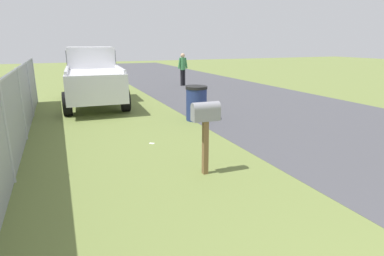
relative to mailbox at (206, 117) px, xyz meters
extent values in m
cube|color=#47474C|center=(0.59, -4.79, -1.03)|extent=(60.00, 6.90, 0.01)
cube|color=brown|center=(0.00, 0.00, -0.54)|extent=(0.09, 0.09, 0.97)
cube|color=gray|center=(0.00, 0.00, 0.05)|extent=(0.22, 0.49, 0.22)
cylinder|color=gray|center=(0.00, 0.00, 0.16)|extent=(0.22, 0.49, 0.20)
cube|color=red|center=(0.11, 0.00, 0.12)|extent=(0.02, 0.04, 0.18)
cube|color=silver|center=(7.64, 1.05, -0.15)|extent=(5.69, 2.15, 0.90)
cube|color=silver|center=(8.31, 1.01, 0.68)|extent=(2.00, 1.79, 0.76)
cube|color=black|center=(8.31, 1.01, 0.68)|extent=(1.94, 1.82, 0.53)
cube|color=silver|center=(6.46, 1.96, 0.36)|extent=(2.91, 0.25, 0.12)
cube|color=silver|center=(6.36, 0.28, 0.36)|extent=(2.91, 0.25, 0.12)
cylinder|color=black|center=(9.54, 1.85, -0.65)|extent=(0.77, 0.30, 0.76)
cylinder|color=black|center=(9.43, 0.03, -0.65)|extent=(0.77, 0.30, 0.76)
cylinder|color=black|center=(5.85, 2.06, -0.65)|extent=(0.77, 0.30, 0.76)
cylinder|color=black|center=(5.74, 0.24, -0.65)|extent=(0.77, 0.30, 0.76)
cylinder|color=navy|center=(3.68, -1.46, -0.56)|extent=(0.61, 0.61, 0.94)
cylinder|color=black|center=(3.68, -1.46, -0.05)|extent=(0.64, 0.64, 0.08)
cylinder|color=black|center=(11.02, -3.84, -0.61)|extent=(0.14, 0.14, 0.84)
cylinder|color=black|center=(11.04, -3.98, -0.61)|extent=(0.14, 0.14, 0.84)
cylinder|color=#3F8C4C|center=(11.03, -3.91, 0.13)|extent=(0.30, 0.30, 0.63)
sphere|color=tan|center=(11.03, -3.91, 0.56)|extent=(0.23, 0.23, 0.23)
cylinder|color=#3F8C4C|center=(11.01, -3.71, 0.16)|extent=(0.09, 0.17, 0.58)
cylinder|color=#3F8C4C|center=(11.06, -4.11, 0.16)|extent=(0.09, 0.17, 0.58)
cylinder|color=#9EA3A8|center=(0.92, 3.10, -0.18)|extent=(0.07, 0.07, 1.70)
cylinder|color=#9EA3A8|center=(3.51, 3.10, -0.18)|extent=(0.07, 0.07, 1.70)
cylinder|color=#9EA3A8|center=(6.11, 3.10, -0.18)|extent=(0.07, 0.07, 1.70)
cylinder|color=#9EA3A8|center=(8.70, 3.10, -0.18)|extent=(0.07, 0.07, 1.70)
cube|color=#9EA3A8|center=(2.22, 3.10, 0.64)|extent=(12.96, 0.04, 0.04)
cube|color=gray|center=(2.22, 3.10, -0.18)|extent=(12.96, 0.01, 1.70)
cube|color=silver|center=(2.02, 0.40, -1.03)|extent=(0.14, 0.15, 0.01)
camera|label=1|loc=(-4.63, 2.23, 1.23)|focal=29.09mm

